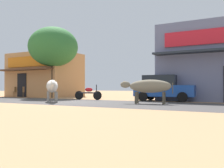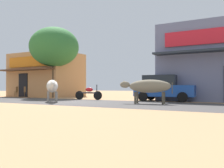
% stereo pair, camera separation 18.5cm
% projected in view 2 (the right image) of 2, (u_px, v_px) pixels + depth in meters
% --- Properties ---
extents(ground, '(80.00, 80.00, 0.00)m').
position_uv_depth(ground, '(71.00, 102.00, 15.38)').
color(ground, tan).
extents(asphalt_road, '(72.00, 5.33, 0.00)m').
position_uv_depth(asphalt_road, '(71.00, 102.00, 15.38)').
color(asphalt_road, '#464241').
rests_on(asphalt_road, ground).
extents(storefront_left_cafe, '(6.21, 5.13, 4.00)m').
position_uv_depth(storefront_left_cafe, '(46.00, 75.00, 24.27)').
color(storefront_left_cafe, tan).
rests_on(storefront_left_cafe, ground).
extents(storefront_right_club, '(6.98, 5.13, 4.95)m').
position_uv_depth(storefront_right_club, '(217.00, 63.00, 16.66)').
color(storefront_right_club, slate).
rests_on(storefront_right_club, ground).
extents(roadside_tree, '(4.07, 4.07, 5.86)m').
position_uv_depth(roadside_tree, '(54.00, 47.00, 21.21)').
color(roadside_tree, brown).
rests_on(roadside_tree, ground).
extents(parked_hatchback_car, '(3.83, 2.09, 1.64)m').
position_uv_depth(parked_hatchback_car, '(164.00, 88.00, 16.18)').
color(parked_hatchback_car, '#1A47A2').
rests_on(parked_hatchback_car, ground).
extents(parked_motorcycle, '(1.95, 0.52, 1.05)m').
position_uv_depth(parked_motorcycle, '(89.00, 93.00, 17.82)').
color(parked_motorcycle, black).
rests_on(parked_motorcycle, ground).
extents(cow_near_brown, '(2.17, 2.17, 1.31)m').
position_uv_depth(cow_near_brown, '(52.00, 86.00, 15.15)').
color(cow_near_brown, silver).
rests_on(cow_near_brown, ground).
extents(cow_far_dark, '(2.83, 0.98, 1.28)m').
position_uv_depth(cow_far_dark, '(148.00, 86.00, 13.49)').
color(cow_far_dark, gray).
rests_on(cow_far_dark, ground).
extents(pedestrian_by_shop, '(0.42, 0.61, 1.47)m').
position_uv_depth(pedestrian_by_shop, '(210.00, 88.00, 15.32)').
color(pedestrian_by_shop, '#262633').
rests_on(pedestrian_by_shop, ground).
extents(cafe_chair_near_tree, '(0.55, 0.55, 0.92)m').
position_uv_depth(cafe_chair_near_tree, '(18.00, 91.00, 23.31)').
color(cafe_chair_near_tree, brown).
rests_on(cafe_chair_near_tree, ground).
extents(cafe_chair_by_doorway, '(0.60, 0.60, 0.92)m').
position_uv_depth(cafe_chair_by_doorway, '(27.00, 91.00, 22.72)').
color(cafe_chair_by_doorway, brown).
rests_on(cafe_chair_by_doorway, ground).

